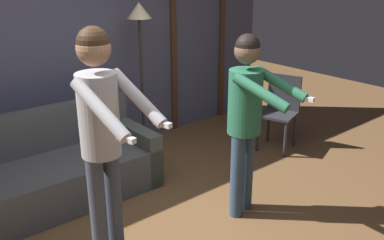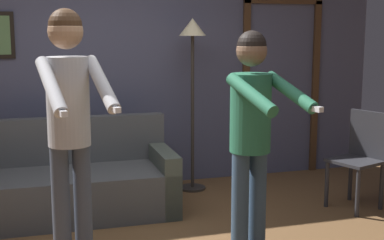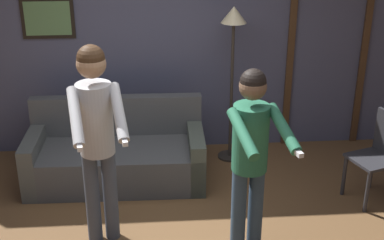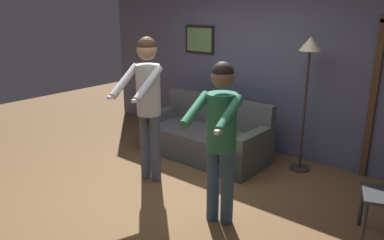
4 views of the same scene
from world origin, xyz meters
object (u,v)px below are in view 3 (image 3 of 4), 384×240
object	(u,v)px
couch	(117,157)
person_standing_left	(96,127)
torchiere_lamp	(233,39)
dining_chair_distant	(380,152)
person_standing_right	(251,147)

from	to	relation	value
couch	person_standing_left	xyz separation A→B (m)	(-0.06, -1.11, 0.86)
torchiere_lamp	dining_chair_distant	size ratio (longest dim) A/B	1.96
person_standing_right	dining_chair_distant	distance (m)	1.75
person_standing_left	dining_chair_distant	world-z (taller)	person_standing_left
torchiere_lamp	dining_chair_distant	bearing A→B (deg)	-36.62
couch	dining_chair_distant	world-z (taller)	dining_chair_distant
person_standing_left	person_standing_right	xyz separation A→B (m)	(1.28, -0.26, -0.11)
dining_chair_distant	couch	bearing A→B (deg)	167.74
couch	torchiere_lamp	world-z (taller)	torchiere_lamp
torchiere_lamp	person_standing_right	distance (m)	1.86
person_standing_left	dining_chair_distant	bearing A→B (deg)	10.77
person_standing_left	person_standing_right	distance (m)	1.31
person_standing_left	dining_chair_distant	xyz separation A→B (m)	(2.76, 0.53, -0.61)
torchiere_lamp	person_standing_left	distance (m)	2.10
torchiere_lamp	dining_chair_distant	world-z (taller)	torchiere_lamp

